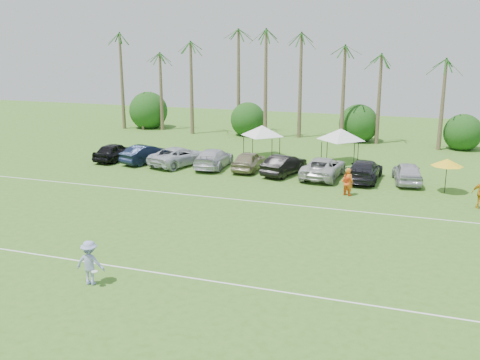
% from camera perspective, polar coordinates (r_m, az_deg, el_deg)
% --- Properties ---
extents(ground, '(120.00, 120.00, 0.00)m').
position_cam_1_polar(ground, '(23.67, -15.03, -10.84)').
color(ground, '#3D6E21').
rests_on(ground, ground).
extents(field_lines, '(80.00, 12.10, 0.01)m').
position_cam_1_polar(field_lines, '(30.07, -6.51, -4.91)').
color(field_lines, white).
rests_on(field_lines, ground).
extents(palm_tree_0, '(2.40, 2.40, 8.90)m').
position_cam_1_polar(palm_tree_0, '(65.40, -12.93, 11.90)').
color(palm_tree_0, brown).
rests_on(palm_tree_0, ground).
extents(palm_tree_1, '(2.40, 2.40, 9.90)m').
position_cam_1_polar(palm_tree_1, '(62.88, -9.00, 12.79)').
color(palm_tree_1, brown).
rests_on(palm_tree_1, ground).
extents(palm_tree_2, '(2.40, 2.40, 10.90)m').
position_cam_1_polar(palm_tree_2, '(60.68, -4.74, 13.67)').
color(palm_tree_2, brown).
rests_on(palm_tree_2, ground).
extents(palm_tree_3, '(2.40, 2.40, 11.90)m').
position_cam_1_polar(palm_tree_3, '(59.18, -1.09, 14.53)').
color(palm_tree_3, brown).
rests_on(palm_tree_3, ground).
extents(palm_tree_4, '(2.40, 2.40, 8.90)m').
position_cam_1_polar(palm_tree_4, '(57.97, 2.71, 11.96)').
color(palm_tree_4, brown).
rests_on(palm_tree_4, ground).
extents(palm_tree_5, '(2.40, 2.40, 9.90)m').
position_cam_1_polar(palm_tree_5, '(56.93, 6.68, 12.72)').
color(palm_tree_5, brown).
rests_on(palm_tree_5, ground).
extents(palm_tree_6, '(2.40, 2.40, 10.90)m').
position_cam_1_polar(palm_tree_6, '(56.17, 10.80, 13.43)').
color(palm_tree_6, brown).
rests_on(palm_tree_6, ground).
extents(palm_tree_7, '(2.40, 2.40, 11.90)m').
position_cam_1_polar(palm_tree_7, '(55.70, 15.04, 14.07)').
color(palm_tree_7, brown).
rests_on(palm_tree_7, ground).
extents(palm_tree_8, '(2.40, 2.40, 8.90)m').
position_cam_1_polar(palm_tree_8, '(55.58, 20.09, 11.03)').
color(palm_tree_8, brown).
rests_on(palm_tree_8, ground).
extents(bush_tree_0, '(4.00, 4.00, 4.00)m').
position_cam_1_polar(bush_tree_0, '(65.20, -9.92, 7.02)').
color(bush_tree_0, brown).
rests_on(bush_tree_0, ground).
extents(bush_tree_1, '(4.00, 4.00, 4.00)m').
position_cam_1_polar(bush_tree_1, '(60.01, 1.08, 6.61)').
color(bush_tree_1, brown).
rests_on(bush_tree_1, ground).
extents(bush_tree_2, '(4.00, 4.00, 4.00)m').
position_cam_1_polar(bush_tree_2, '(57.46, 12.59, 5.92)').
color(bush_tree_2, brown).
rests_on(bush_tree_2, ground).
extents(bush_tree_3, '(4.00, 4.00, 4.00)m').
position_cam_1_polar(bush_tree_3, '(57.20, 22.61, 5.13)').
color(bush_tree_3, brown).
rests_on(bush_tree_3, ground).
extents(sideline_player_a, '(0.79, 0.65, 1.88)m').
position_cam_1_polar(sideline_player_a, '(36.34, 11.46, -0.18)').
color(sideline_player_a, orange).
rests_on(sideline_player_a, ground).
extents(sideline_player_b, '(1.00, 0.89, 1.70)m').
position_cam_1_polar(sideline_player_b, '(36.44, 11.33, -0.28)').
color(sideline_player_b, '#F3541B').
rests_on(sideline_player_b, ground).
extents(canopy_tent_left, '(4.04, 4.04, 3.27)m').
position_cam_1_polar(canopy_tent_left, '(47.86, 2.38, 5.83)').
color(canopy_tent_left, black).
rests_on(canopy_tent_left, ground).
extents(canopy_tent_right, '(4.19, 4.19, 3.40)m').
position_cam_1_polar(canopy_tent_right, '(46.10, 10.74, 5.40)').
color(canopy_tent_right, black).
rests_on(canopy_tent_right, ground).
extents(market_umbrella, '(2.13, 2.13, 2.37)m').
position_cam_1_polar(market_umbrella, '(38.53, 21.24, 1.76)').
color(market_umbrella, black).
rests_on(market_umbrella, ground).
extents(frisbee_player, '(1.32, 0.86, 1.93)m').
position_cam_1_polar(frisbee_player, '(23.51, -15.71, -8.49)').
color(frisbee_player, '#969DD5').
rests_on(frisbee_player, ground).
extents(parked_car_0, '(2.08, 4.66, 1.56)m').
position_cam_1_polar(parked_car_0, '(47.65, -13.22, 2.96)').
color(parked_car_0, black).
rests_on(parked_car_0, ground).
extents(parked_car_1, '(3.02, 5.00, 1.56)m').
position_cam_1_polar(parked_car_1, '(46.18, -9.97, 2.77)').
color(parked_car_1, black).
rests_on(parked_car_1, ground).
extents(parked_car_2, '(4.14, 6.11, 1.56)m').
position_cam_1_polar(parked_car_2, '(44.85, -6.53, 2.55)').
color(parked_car_2, silver).
rests_on(parked_car_2, ground).
extents(parked_car_3, '(2.52, 5.49, 1.56)m').
position_cam_1_polar(parked_car_3, '(43.81, -2.83, 2.34)').
color(parked_car_3, silver).
rests_on(parked_car_3, ground).
extents(parked_car_4, '(1.87, 4.58, 1.56)m').
position_cam_1_polar(parked_car_4, '(42.79, 0.96, 2.07)').
color(parked_car_4, gray).
rests_on(parked_car_4, ground).
extents(parked_car_5, '(2.74, 4.98, 1.56)m').
position_cam_1_polar(parked_car_5, '(41.51, 4.74, 1.64)').
color(parked_car_5, black).
rests_on(parked_car_5, ground).
extents(parked_car_6, '(2.87, 5.73, 1.56)m').
position_cam_1_polar(parked_car_6, '(40.94, 8.89, 1.33)').
color(parked_car_6, '#B9B9B9').
rests_on(parked_car_6, ground).
extents(parked_car_7, '(2.43, 5.46, 1.56)m').
position_cam_1_polar(parked_car_7, '(40.62, 13.13, 1.02)').
color(parked_car_7, black).
rests_on(parked_car_7, ground).
extents(parked_car_8, '(2.53, 4.80, 1.56)m').
position_cam_1_polar(parked_car_8, '(40.69, 17.42, 0.76)').
color(parked_car_8, '#B6B4C0').
rests_on(parked_car_8, ground).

